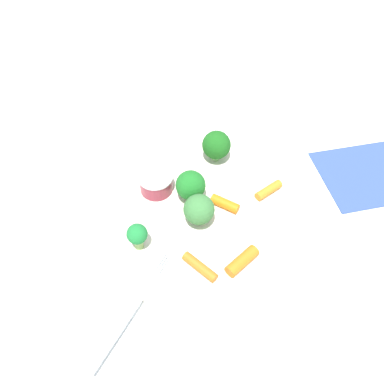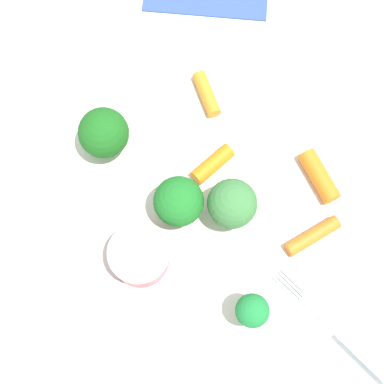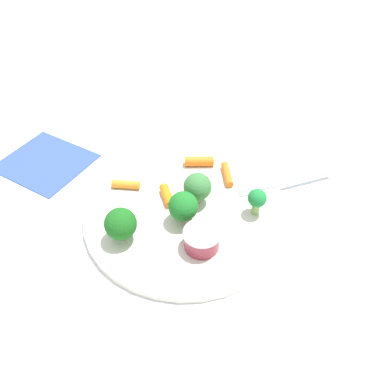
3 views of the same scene
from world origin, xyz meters
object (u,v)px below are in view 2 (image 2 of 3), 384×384
at_px(carrot_stick_2, 207,94).
at_px(broccoli_floret_2, 231,207).
at_px(broccoli_floret_1, 252,311).
at_px(broccoli_floret_0, 104,133).
at_px(plate, 206,206).
at_px(sauce_cup, 140,256).
at_px(broccoli_floret_3, 179,201).
at_px(carrot_stick_3, 313,236).
at_px(fork, 350,345).
at_px(carrot_stick_1, 319,176).
at_px(carrot_stick_0, 213,164).

bearing_deg(carrot_stick_2, broccoli_floret_2, 31.90).
relative_size(broccoli_floret_1, carrot_stick_2, 1.00).
bearing_deg(broccoli_floret_0, broccoli_floret_2, 81.22).
bearing_deg(plate, sauce_cup, -25.20).
distance_m(broccoli_floret_3, carrot_stick_3, 0.12).
xyz_separation_m(broccoli_floret_2, carrot_stick_3, (-0.01, 0.08, -0.02)).
bearing_deg(carrot_stick_2, broccoli_floret_3, 10.67).
height_order(plate, fork, fork).
height_order(broccoli_floret_2, carrot_stick_1, broccoli_floret_2).
relative_size(plate, sauce_cup, 6.03).
bearing_deg(broccoli_floret_3, broccoli_floret_1, 55.96).
bearing_deg(carrot_stick_2, carrot_stick_1, 73.27).
xyz_separation_m(broccoli_floret_2, carrot_stick_1, (-0.07, 0.06, -0.02)).
distance_m(plate, sauce_cup, 0.08).
xyz_separation_m(broccoli_floret_0, carrot_stick_1, (-0.05, 0.19, -0.02)).
xyz_separation_m(carrot_stick_2, fork, (0.17, 0.20, -0.01)).
relative_size(carrot_stick_0, carrot_stick_1, 0.85).
distance_m(broccoli_floret_0, fork, 0.28).
bearing_deg(broccoli_floret_1, plate, -137.22).
bearing_deg(carrot_stick_1, plate, -53.82).
distance_m(plate, fork, 0.17).
bearing_deg(carrot_stick_1, carrot_stick_3, 13.34).
relative_size(broccoli_floret_2, broccoli_floret_3, 1.00).
relative_size(plate, carrot_stick_3, 6.01).
bearing_deg(broccoli_floret_0, broccoli_floret_1, 62.16).
bearing_deg(fork, sauce_cup, -89.24).
height_order(carrot_stick_3, fork, carrot_stick_3).
relative_size(carrot_stick_1, fork, 0.31).
distance_m(broccoli_floret_2, carrot_stick_3, 0.08).
distance_m(broccoli_floret_2, fork, 0.15).
height_order(broccoli_floret_2, carrot_stick_2, broccoli_floret_2).
distance_m(sauce_cup, carrot_stick_2, 0.17).
distance_m(broccoli_floret_0, broccoli_floret_1, 0.20).
xyz_separation_m(broccoli_floret_0, broccoli_floret_3, (0.03, 0.09, -0.00)).
bearing_deg(broccoli_floret_0, carrot_stick_2, 142.26).
distance_m(broccoli_floret_2, carrot_stick_1, 0.09).
relative_size(sauce_cup, carrot_stick_0, 1.23).
height_order(broccoli_floret_3, carrot_stick_0, broccoli_floret_3).
relative_size(broccoli_floret_2, carrot_stick_2, 1.16).
bearing_deg(broccoli_floret_3, broccoli_floret_0, -110.48).
height_order(broccoli_floret_1, carrot_stick_2, broccoli_floret_1).
height_order(plate, carrot_stick_1, carrot_stick_1).
distance_m(broccoli_floret_0, carrot_stick_3, 0.21).
xyz_separation_m(broccoli_floret_0, fork, (0.08, 0.27, -0.03)).
xyz_separation_m(broccoli_floret_2, fork, (0.06, 0.14, -0.03)).
height_order(broccoli_floret_0, carrot_stick_2, broccoli_floret_0).
relative_size(broccoli_floret_2, carrot_stick_1, 1.06).
relative_size(carrot_stick_0, carrot_stick_3, 0.81).
bearing_deg(broccoli_floret_3, carrot_stick_0, 168.13).
bearing_deg(carrot_stick_3, fork, 38.93).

